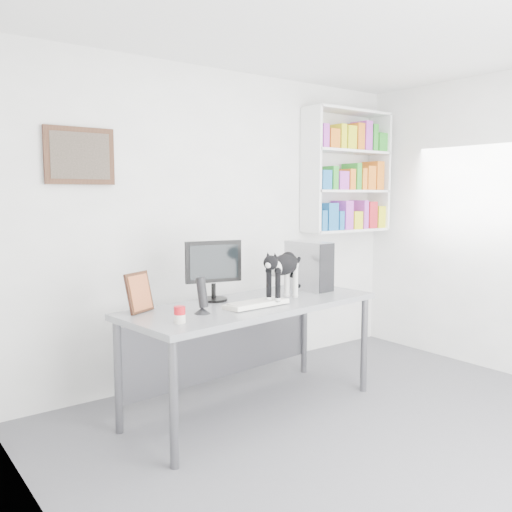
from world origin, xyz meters
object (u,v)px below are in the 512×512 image
bookshelf (347,171)px  soup_can (180,315)px  desk (253,357)px  keyboard (256,304)px  pc_tower (309,266)px  monitor (213,270)px  speaker (202,295)px  cat (283,277)px  leaning_print (139,292)px

bookshelf → soup_can: (-2.50, -0.99, -0.97)m
bookshelf → desk: 2.38m
keyboard → pc_tower: pc_tower is taller
bookshelf → pc_tower: size_ratio=3.07×
desk → monitor: size_ratio=4.30×
soup_can → desk: bearing=18.3°
speaker → cat: 0.72m
desk → pc_tower: size_ratio=4.89×
leaning_print → pc_tower: bearing=-28.0°
leaning_print → cat: size_ratio=0.48×
bookshelf → cat: bearing=-151.4°
desk → speaker: speaker is taller
soup_can → monitor: bearing=40.8°
leaning_print → desk: bearing=-39.6°
bookshelf → pc_tower: bearing=-150.7°
soup_can → cat: size_ratio=0.18×
bookshelf → keyboard: 2.25m
leaning_print → soup_can: (0.07, -0.44, -0.09)m
desk → soup_can: bearing=-167.6°
bookshelf → cat: bookshelf is taller
pc_tower → soup_can: (-1.44, -0.40, -0.15)m
bookshelf → desk: size_ratio=0.63×
soup_can → leaning_print: bearing=98.5°
keyboard → soup_can: soup_can is taller
monitor → soup_can: (-0.55, -0.47, -0.18)m
desk → leaning_print: bearing=160.9°
leaning_print → bookshelf: bearing=-14.3°
bookshelf → leaning_print: bearing=-167.8°
keyboard → leaning_print: leaning_print is taller
pc_tower → speaker: pc_tower is taller
keyboard → speaker: size_ratio=1.87×
desk → cat: size_ratio=3.34×
speaker → soup_can: bearing=-172.0°
monitor → leaning_print: 0.62m
desk → speaker: (-0.50, -0.10, 0.54)m
cat → monitor: bearing=114.1°
cat → leaning_print: bearing=136.0°
keyboard → pc_tower: 0.82m
speaker → cat: size_ratio=0.43×
leaning_print → cat: bearing=-41.5°
pc_tower → leaning_print: (-1.50, 0.04, -0.06)m
soup_can → cat: bearing=9.4°
monitor → cat: (0.42, -0.31, -0.05)m
pc_tower → speaker: (-1.19, -0.25, -0.07)m
bookshelf → speaker: 2.57m
monitor → pc_tower: size_ratio=1.14×
pc_tower → leaning_print: 1.50m
leaning_print → cat: cat is taller
desk → monitor: bearing=125.4°
desk → pc_tower: pc_tower is taller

